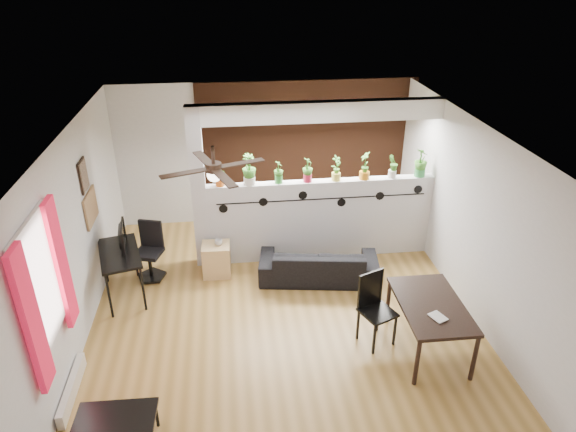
{
  "coord_description": "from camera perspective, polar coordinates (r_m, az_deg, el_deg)",
  "views": [
    {
      "loc": [
        -0.63,
        -5.78,
        4.47
      ],
      "look_at": [
        0.16,
        0.6,
        1.22
      ],
      "focal_mm": 32.0,
      "sensor_mm": 36.0,
      "label": 1
    }
  ],
  "objects": [
    {
      "name": "window_assembly",
      "position": [
        5.78,
        -25.53,
        -6.95
      ],
      "size": [
        0.09,
        1.3,
        1.55
      ],
      "color": "white",
      "rests_on": "room_shell"
    },
    {
      "name": "dining_table",
      "position": [
        6.63,
        15.6,
        -9.88
      ],
      "size": [
        0.79,
        1.27,
        0.69
      ],
      "color": "black",
      "rests_on": "ground"
    },
    {
      "name": "corkboard",
      "position": [
        7.66,
        -21.06,
        0.89
      ],
      "size": [
        0.03,
        0.6,
        0.45
      ],
      "primitive_type": "cube",
      "color": "olive",
      "rests_on": "room_shell"
    },
    {
      "name": "room_shell",
      "position": [
        6.62,
        -0.72,
        -1.8
      ],
      "size": [
        6.3,
        7.1,
        2.9
      ],
      "color": "olive",
      "rests_on": "ground"
    },
    {
      "name": "partition_wall",
      "position": [
        8.33,
        3.63,
        -0.35
      ],
      "size": [
        3.6,
        0.18,
        1.35
      ],
      "primitive_type": "cube",
      "color": "#BCBCC1",
      "rests_on": "ground"
    },
    {
      "name": "potted_plant_7",
      "position": [
        8.38,
        14.56,
        5.86
      ],
      "size": [
        0.27,
        0.3,
        0.46
      ],
      "color": "#328B45",
      "rests_on": "partition_wall"
    },
    {
      "name": "computer_desk",
      "position": [
        7.7,
        -18.19,
        -4.28
      ],
      "size": [
        0.77,
        1.12,
        0.74
      ],
      "color": "black",
      "rests_on": "ground"
    },
    {
      "name": "monitor",
      "position": [
        7.75,
        -18.18,
        -2.67
      ],
      "size": [
        0.33,
        0.1,
        0.19
      ],
      "primitive_type": "imported",
      "rotation": [
        0.0,
        0.0,
        1.7
      ],
      "color": "black",
      "rests_on": "computer_desk"
    },
    {
      "name": "ceiling_fan",
      "position": [
        5.89,
        -8.23,
        5.06
      ],
      "size": [
        1.19,
        1.19,
        0.43
      ],
      "color": "black",
      "rests_on": "room_shell"
    },
    {
      "name": "brick_panel",
      "position": [
        9.41,
        2.14,
        7.11
      ],
      "size": [
        3.9,
        0.05,
        2.6
      ],
      "primitive_type": "cube",
      "color": "brown",
      "rests_on": "ground"
    },
    {
      "name": "potted_plant_6",
      "position": [
        8.25,
        11.58,
        5.5
      ],
      "size": [
        0.2,
        0.17,
        0.37
      ],
      "color": "silver",
      "rests_on": "partition_wall"
    },
    {
      "name": "pier_column",
      "position": [
        7.95,
        -9.92,
        2.9
      ],
      "size": [
        0.22,
        0.2,
        2.6
      ],
      "primitive_type": "cube",
      "color": "#BCBCC1",
      "rests_on": "ground"
    },
    {
      "name": "potted_plant_2",
      "position": [
        7.88,
        -1.05,
        4.98
      ],
      "size": [
        0.16,
        0.19,
        0.36
      ],
      "color": "#318733",
      "rests_on": "partition_wall"
    },
    {
      "name": "potted_plant_4",
      "position": [
        8.01,
        5.41,
        5.41
      ],
      "size": [
        0.26,
        0.25,
        0.4
      ],
      "color": "#D7C64C",
      "rests_on": "partition_wall"
    },
    {
      "name": "cup",
      "position": [
        7.94,
        -7.72,
        -2.9
      ],
      "size": [
        0.14,
        0.14,
        0.09
      ],
      "primitive_type": "imported",
      "rotation": [
        0.0,
        0.0,
        0.19
      ],
      "color": "gray",
      "rests_on": "cube_shelf"
    },
    {
      "name": "cube_shelf",
      "position": [
        8.09,
        -7.94,
        -4.81
      ],
      "size": [
        0.44,
        0.39,
        0.52
      ],
      "primitive_type": "cube",
      "rotation": [
        0.0,
        0.0,
        -0.03
      ],
      "color": "tan",
      "rests_on": "ground"
    },
    {
      "name": "book",
      "position": [
        6.33,
        15.82,
        -10.96
      ],
      "size": [
        0.22,
        0.25,
        0.02
      ],
      "primitive_type": "imported",
      "rotation": [
        0.0,
        0.0,
        0.4
      ],
      "color": "gray",
      "rests_on": "dining_table"
    },
    {
      "name": "baseboard_heater",
      "position": [
        6.61,
        -22.89,
        -17.28
      ],
      "size": [
        0.08,
        1.0,
        0.18
      ],
      "primitive_type": "cube",
      "color": "silver",
      "rests_on": "ground"
    },
    {
      "name": "potted_plant_1",
      "position": [
        7.83,
        -4.36,
        5.25
      ],
      "size": [
        0.33,
        0.32,
        0.48
      ],
      "color": "silver",
      "rests_on": "partition_wall"
    },
    {
      "name": "office_chair",
      "position": [
        8.16,
        -15.05,
        -4.13
      ],
      "size": [
        0.47,
        0.48,
        0.9
      ],
      "color": "black",
      "rests_on": "ground"
    },
    {
      "name": "potted_plant_3",
      "position": [
        7.93,
        2.21,
        5.23
      ],
      "size": [
        0.19,
        0.22,
        0.39
      ],
      "color": "#B11C39",
      "rests_on": "partition_wall"
    },
    {
      "name": "sofa",
      "position": [
        7.93,
        3.4,
        -5.35
      ],
      "size": [
        1.8,
        0.93,
        0.5
      ],
      "primitive_type": "imported",
      "rotation": [
        0.0,
        0.0,
        2.99
      ],
      "color": "black",
      "rests_on": "ground"
    },
    {
      "name": "ceiling_header",
      "position": [
        7.69,
        4.02,
        11.51
      ],
      "size": [
        3.6,
        0.18,
        0.3
      ],
      "primitive_type": "cube",
      "color": "silver",
      "rests_on": "room_shell"
    },
    {
      "name": "potted_plant_5",
      "position": [
        8.1,
        8.56,
        5.66
      ],
      "size": [
        0.2,
        0.24,
        0.45
      ],
      "color": "orange",
      "rests_on": "partition_wall"
    },
    {
      "name": "vine_decal",
      "position": [
        8.07,
        3.84,
        1.9
      ],
      "size": [
        3.31,
        0.01,
        0.3
      ],
      "color": "black",
      "rests_on": "partition_wall"
    },
    {
      "name": "coffee_table",
      "position": [
        5.79,
        -18.6,
        -20.63
      ],
      "size": [
        0.81,
        0.47,
        0.37
      ],
      "color": "black",
      "rests_on": "ground"
    },
    {
      "name": "potted_plant_0",
      "position": [
        7.84,
        -7.65,
        4.73
      ],
      "size": [
        0.21,
        0.17,
        0.38
      ],
      "color": "#D86019",
      "rests_on": "partition_wall"
    },
    {
      "name": "folding_chair",
      "position": [
        6.66,
        9.51,
        -9.38
      ],
      "size": [
        0.52,
        0.52,
        0.97
      ],
      "color": "black",
      "rests_on": "ground"
    },
    {
      "name": "framed_art",
      "position": [
        7.43,
        -21.79,
        4.19
      ],
      "size": [
        0.03,
        0.34,
        0.44
      ],
      "color": "#8C7259",
      "rests_on": "room_shell"
    }
  ]
}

